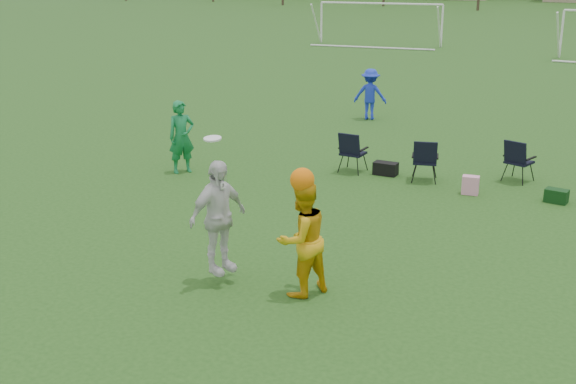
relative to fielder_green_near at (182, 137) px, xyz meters
The scene contains 6 objects.
ground 8.08m from the fielder_green_near, 46.78° to the right, with size 260.00×260.00×0.00m, color #204B17.
fielder_green_near is the anchor object (origin of this frame).
fielder_blue 7.88m from the fielder_green_near, 75.29° to the left, with size 1.02×0.59×1.58m, color #1A33CA.
center_contest 6.74m from the fielder_green_near, 46.17° to the right, with size 2.18×1.29×2.29m.
sideline_setup 8.57m from the fielder_green_near, 14.28° to the left, with size 9.10×1.95×1.70m.
goal_left 28.52m from the fielder_green_near, 99.08° to the left, with size 7.39×0.76×2.46m.
Camera 1 is at (3.76, -7.92, 4.76)m, focal length 45.00 mm.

